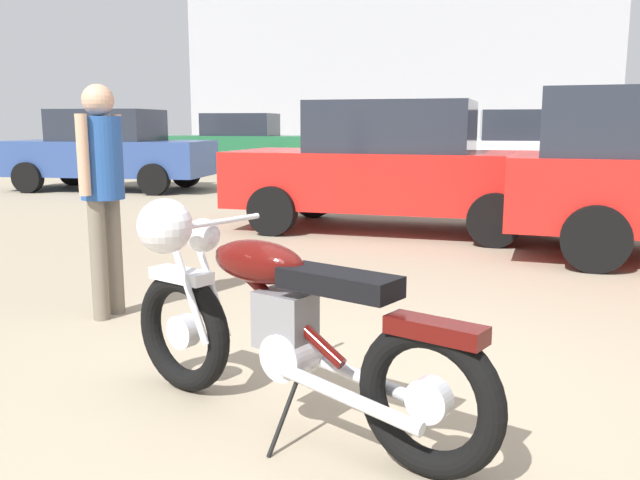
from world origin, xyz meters
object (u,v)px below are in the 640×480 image
object	(u,v)px
vintage_motorcycle	(276,324)
pale_sedan_back	(241,142)
bystander	(102,177)
white_estate_far	(527,149)
silver_sedan_mid	(109,150)
dark_sedan_left	(393,166)

from	to	relation	value
vintage_motorcycle	pale_sedan_back	size ratio (longest dim) A/B	0.46
bystander	white_estate_far	distance (m)	11.63
bystander	white_estate_far	size ratio (longest dim) A/B	0.38
silver_sedan_mid	dark_sedan_left	xyz separation A→B (m)	(6.72, -3.56, 0.00)
bystander	dark_sedan_left	xyz separation A→B (m)	(1.20, 4.54, -0.18)
silver_sedan_mid	vintage_motorcycle	bearing A→B (deg)	-59.49
dark_sedan_left	pale_sedan_back	bearing A→B (deg)	123.61
vintage_motorcycle	dark_sedan_left	size ratio (longest dim) A/B	0.47
white_estate_far	dark_sedan_left	bearing A→B (deg)	70.93
silver_sedan_mid	dark_sedan_left	world-z (taller)	same
vintage_motorcycle	pale_sedan_back	bearing A→B (deg)	-45.39
white_estate_far	vintage_motorcycle	bearing A→B (deg)	79.99
vintage_motorcycle	silver_sedan_mid	distance (m)	11.94
bystander	dark_sedan_left	bearing A→B (deg)	77.17
pale_sedan_back	vintage_motorcycle	bearing A→B (deg)	107.64
vintage_motorcycle	pale_sedan_back	xyz separation A→B (m)	(-7.02, 15.56, 0.34)
vintage_motorcycle	bystander	xyz separation A→B (m)	(-1.81, 1.32, 0.53)
bystander	pale_sedan_back	bearing A→B (deg)	112.09
vintage_motorcycle	bystander	world-z (taller)	bystander
vintage_motorcycle	bystander	size ratio (longest dim) A/B	1.20
silver_sedan_mid	pale_sedan_back	size ratio (longest dim) A/B	1.00
dark_sedan_left	vintage_motorcycle	bearing A→B (deg)	-83.96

